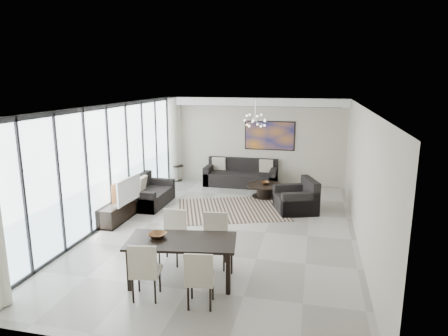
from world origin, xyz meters
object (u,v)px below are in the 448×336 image
(coffee_table, at_px, (265,190))
(sofa_main, at_px, (241,176))
(dining_table, at_px, (182,245))
(television, at_px, (125,190))
(tv_console, at_px, (119,211))

(coffee_table, bearing_deg, sofa_main, 128.20)
(dining_table, bearing_deg, television, 131.92)
(tv_console, relative_size, dining_table, 0.76)
(dining_table, bearing_deg, sofa_main, 91.67)
(sofa_main, relative_size, tv_console, 1.56)
(tv_console, relative_size, television, 1.39)
(sofa_main, bearing_deg, television, -118.97)
(coffee_table, xyz_separation_m, tv_console, (-3.33, -2.87, 0.02))
(sofa_main, bearing_deg, dining_table, -88.33)
(sofa_main, height_order, tv_console, sofa_main)
(sofa_main, distance_m, television, 4.61)
(coffee_table, height_order, tv_console, tv_console)
(tv_console, bearing_deg, dining_table, -45.45)
(tv_console, distance_m, television, 0.58)
(coffee_table, xyz_separation_m, television, (-3.17, -2.79, 0.57))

